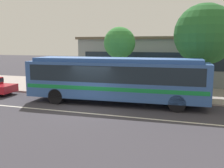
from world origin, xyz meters
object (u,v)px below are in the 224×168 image
at_px(street_tree_near_stop, 120,43).
at_px(street_tree_mid_block, 205,34).
at_px(pedestrian_waiting_near_sign, 98,79).
at_px(pedestrian_walking_along_curb, 176,83).
at_px(transit_bus, 116,77).

height_order(street_tree_near_stop, street_tree_mid_block, street_tree_mid_block).
height_order(pedestrian_waiting_near_sign, pedestrian_walking_along_curb, pedestrian_walking_along_curb).
relative_size(pedestrian_walking_along_curb, street_tree_mid_block, 0.26).
xyz_separation_m(street_tree_near_stop, street_tree_mid_block, (6.29, -0.30, 0.62)).
bearing_deg(pedestrian_waiting_near_sign, transit_bus, -51.10).
xyz_separation_m(transit_bus, street_tree_near_stop, (-0.97, 4.07, 2.16)).
relative_size(transit_bus, pedestrian_waiting_near_sign, 6.97).
height_order(transit_bus, pedestrian_waiting_near_sign, transit_bus).
relative_size(pedestrian_waiting_near_sign, street_tree_near_stop, 0.33).
height_order(transit_bus, pedestrian_walking_along_curb, transit_bus).
relative_size(pedestrian_waiting_near_sign, street_tree_mid_block, 0.26).
bearing_deg(street_tree_near_stop, pedestrian_waiting_near_sign, -143.45).
xyz_separation_m(transit_bus, pedestrian_walking_along_curb, (3.53, 2.95, -0.61)).
distance_m(transit_bus, street_tree_mid_block, 7.09).
distance_m(transit_bus, pedestrian_walking_along_curb, 4.64).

